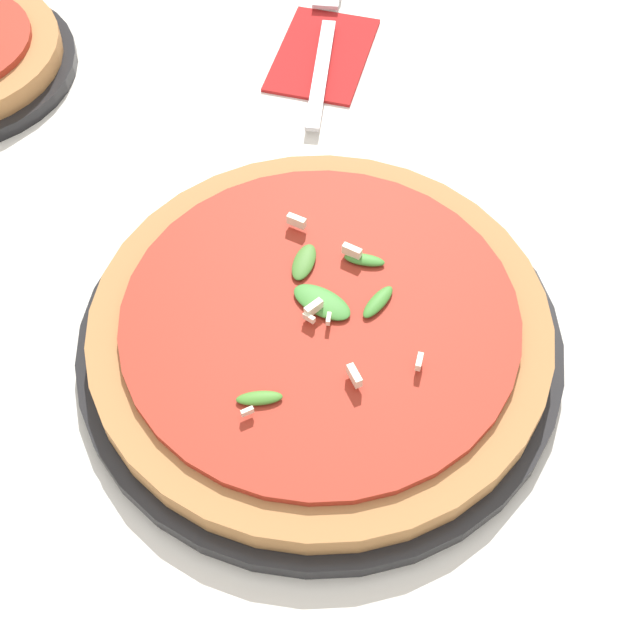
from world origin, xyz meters
TOP-DOWN VIEW (x-y plane):
  - ground_plane at (0.00, 0.00)m, footprint 6.00×6.00m
  - pizza_arugula_main at (0.01, -0.01)m, footprint 0.33×0.33m
  - napkin at (0.32, 0.00)m, footprint 0.13×0.10m
  - fork at (0.32, 0.00)m, footprint 0.23×0.03m

SIDE VIEW (x-z plane):
  - ground_plane at x=0.00m, z-range 0.00..0.00m
  - napkin at x=0.32m, z-range 0.00..0.01m
  - fork at x=0.32m, z-range 0.01..0.01m
  - pizza_arugula_main at x=0.01m, z-range -0.01..0.04m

